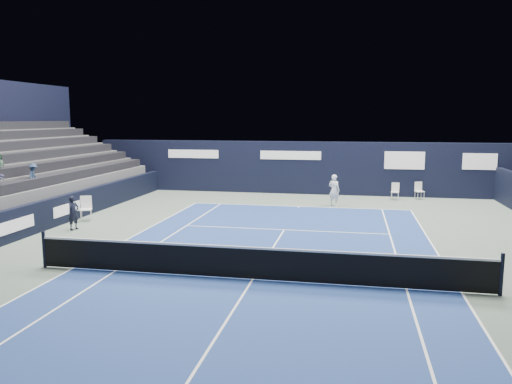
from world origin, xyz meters
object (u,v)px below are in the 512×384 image
at_px(folding_chair_back_a, 395,190).
at_px(folding_chair_back_b, 419,189).
at_px(line_judge_chair, 86,207).
at_px(tennis_player, 334,190).
at_px(tennis_net, 253,262).

height_order(folding_chair_back_a, folding_chair_back_b, folding_chair_back_b).
relative_size(folding_chair_back_a, line_judge_chair, 0.87).
height_order(line_judge_chair, tennis_player, tennis_player).
height_order(line_judge_chair, tennis_net, tennis_net).
bearing_deg(folding_chair_back_a, folding_chair_back_b, 26.42).
bearing_deg(tennis_net, tennis_player, 82.08).
bearing_deg(folding_chair_back_b, tennis_player, -165.14).
relative_size(folding_chair_back_a, folding_chair_back_b, 0.97).
bearing_deg(folding_chair_back_b, tennis_net, -131.35).
distance_m(folding_chair_back_b, tennis_net, 16.77).
bearing_deg(folding_chair_back_b, folding_chair_back_a, 178.66).
height_order(folding_chair_back_a, tennis_player, tennis_player).
xyz_separation_m(folding_chair_back_a, line_judge_chair, (-13.78, -8.49, 0.08)).
xyz_separation_m(folding_chair_back_a, tennis_player, (-3.24, -2.67, 0.28)).
bearing_deg(folding_chair_back_b, line_judge_chair, -168.77).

